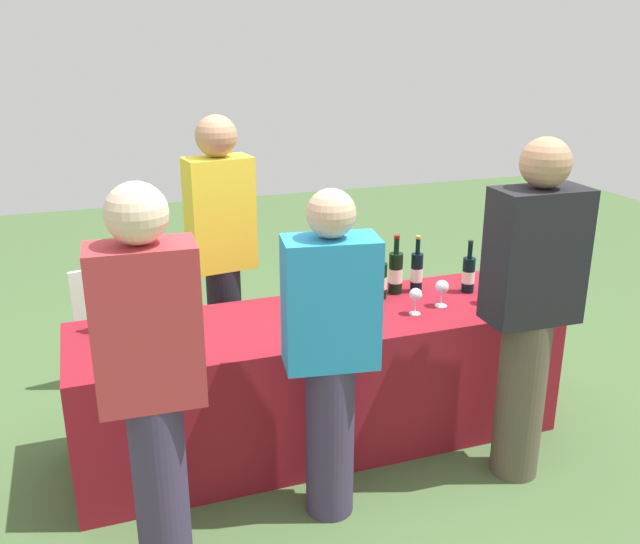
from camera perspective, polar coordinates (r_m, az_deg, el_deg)
The scene contains 21 objects.
ground_plane at distance 3.96m, azimuth 0.00°, elevation -13.53°, with size 12.00×12.00×0.00m, color #476638.
tasting_table at distance 3.77m, azimuth 0.00°, elevation -8.86°, with size 2.57×0.73×0.73m, color maroon.
wine_bottle_0 at distance 3.56m, azimuth -17.22°, elevation -2.89°, with size 0.08×0.08×0.33m.
wine_bottle_1 at distance 3.46m, azimuth -15.56°, elevation -3.41°, with size 0.08×0.08×0.33m.
wine_bottle_2 at distance 3.72m, azimuth 2.49°, elevation -1.22°, with size 0.07×0.07×0.31m.
wine_bottle_3 at distance 3.85m, azimuth 5.05°, elevation -0.67°, with size 0.07×0.07×0.29m.
wine_bottle_4 at distance 3.93m, azimuth 6.28°, elevation -0.04°, with size 0.08×0.08×0.34m.
wine_bottle_5 at distance 3.97m, azimuth 8.01°, elevation 0.01°, with size 0.07×0.07×0.33m.
wine_bottle_6 at distance 4.02m, azimuth 12.19°, elevation -0.17°, with size 0.07×0.07×0.31m.
wine_glass_0 at distance 3.33m, azimuth -11.84°, elevation -4.43°, with size 0.08×0.08×0.14m.
wine_glass_1 at distance 3.55m, azimuth 1.23°, elevation -2.56°, with size 0.07×0.07×0.13m.
wine_glass_2 at distance 3.60m, azimuth 3.35°, elevation -2.17°, with size 0.07×0.07×0.14m.
wine_glass_3 at distance 3.65m, azimuth 7.92°, elevation -1.94°, with size 0.07×0.07×0.14m.
wine_glass_4 at distance 3.78m, azimuth 10.06°, elevation -1.31°, with size 0.08×0.08×0.15m.
wine_glass_5 at distance 3.87m, azimuth 13.63°, elevation -1.25°, with size 0.07×0.07×0.14m.
ice_bucket at distance 3.42m, azimuth -11.72°, elevation -3.94°, with size 0.20×0.20×0.18m, color silver.
server_pouring at distance 4.00m, azimuth -8.13°, elevation 1.77°, with size 0.39×0.25×1.73m.
guest_0 at distance 2.68m, azimuth -13.78°, elevation -8.74°, with size 0.40×0.23×1.66m.
guest_1 at distance 3.03m, azimuth 0.86°, elevation -6.46°, with size 0.43×0.28×1.55m.
guest_2 at distance 3.41m, azimuth 17.02°, elevation -2.58°, with size 0.44×0.25×1.71m.
menu_board at distance 4.58m, azimuth -16.32°, elevation -4.13°, with size 0.54×0.03×0.78m, color white.
Camera 1 is at (-1.11, -3.14, 2.14)m, focal length 38.65 mm.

